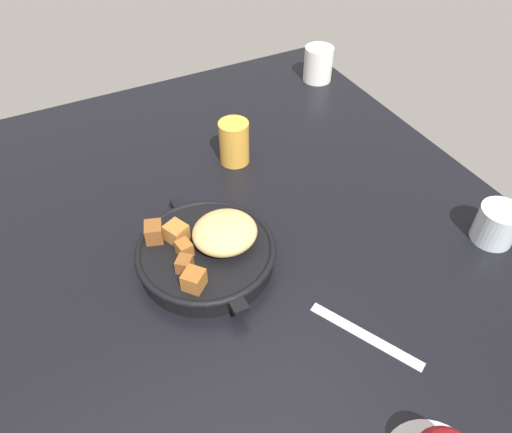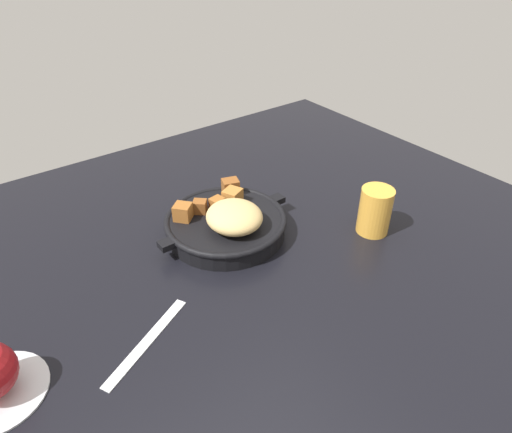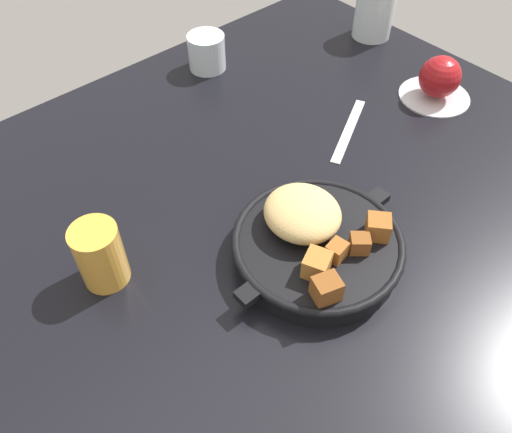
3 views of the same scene
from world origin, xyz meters
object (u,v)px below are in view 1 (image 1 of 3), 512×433
Objects in this scene: butter_knife at (365,335)px; water_glass_short at (497,224)px; white_creamer_pitcher at (318,64)px; cast_iron_skillet at (208,250)px; juice_glass_amber at (234,142)px.

water_glass_short reaches higher than butter_knife.
butter_knife is 2.06× the size of white_creamer_pitcher.
cast_iron_skillet is 49.32cm from water_glass_short.
cast_iron_skillet is at bearing -48.07° from white_creamer_pitcher.
white_creamer_pitcher is 0.95× the size of juice_glass_amber.
cast_iron_skillet is at bearing -110.88° from water_glass_short.
white_creamer_pitcher is at bearing 122.27° from juice_glass_amber.
water_glass_short is (-6.06, 31.39, 3.19)cm from butter_knife.
cast_iron_skillet is 27.96cm from butter_knife.
butter_knife is at bearing 31.85° from cast_iron_skillet.
water_glass_short is 0.83× the size of white_creamer_pitcher.
cast_iron_skillet reaches higher than water_glass_short.
white_creamer_pitcher is (-67.95, 34.65, 4.14)cm from butter_knife.
water_glass_short is at bearing -3.01° from white_creamer_pitcher.
butter_knife is (23.64, 14.69, -2.70)cm from cast_iron_skillet.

